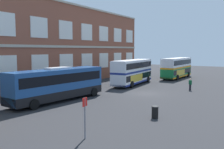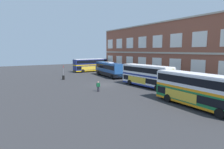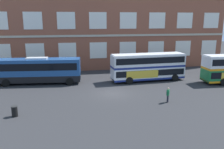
% 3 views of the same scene
% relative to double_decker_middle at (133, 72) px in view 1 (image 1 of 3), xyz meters
% --- Properties ---
extents(ground_plane, '(120.00, 120.00, 0.00)m').
position_rel_double_decker_middle_xyz_m(ground_plane, '(-6.35, -3.29, -2.15)').
color(ground_plane, '#2B2B2D').
extents(brick_terminal_building, '(48.80, 8.19, 13.28)m').
position_rel_double_decker_middle_xyz_m(brick_terminal_building, '(-6.36, 12.69, 4.34)').
color(brick_terminal_building, brown).
rests_on(brick_terminal_building, ground).
extents(double_decker_middle, '(11.13, 3.36, 4.07)m').
position_rel_double_decker_middle_xyz_m(double_decker_middle, '(0.00, 0.00, 0.00)').
color(double_decker_middle, silver).
rests_on(double_decker_middle, ground).
extents(double_decker_far, '(11.09, 3.18, 4.07)m').
position_rel_double_decker_middle_xyz_m(double_decker_far, '(12.90, -3.43, 0.00)').
color(double_decker_far, '#197038').
rests_on(double_decker_far, ground).
extents(touring_coach, '(12.19, 3.81, 3.80)m').
position_rel_double_decker_middle_xyz_m(touring_coach, '(-16.01, 1.20, -0.24)').
color(touring_coach, navy).
rests_on(touring_coach, ground).
extents(waiting_passenger, '(0.47, 0.57, 1.70)m').
position_rel_double_decker_middle_xyz_m(waiting_passenger, '(-0.92, -9.56, -1.22)').
color(waiting_passenger, black).
rests_on(waiting_passenger, ground).
extents(bus_stand_flag, '(0.44, 0.10, 2.70)m').
position_rel_double_decker_middle_xyz_m(bus_stand_flag, '(-23.70, -8.51, -0.51)').
color(bus_stand_flag, slate).
rests_on(bus_stand_flag, ground).
extents(station_litter_bin, '(0.60, 0.60, 1.03)m').
position_rel_double_decker_middle_xyz_m(station_litter_bin, '(-16.83, -10.59, -1.63)').
color(station_litter_bin, black).
rests_on(station_litter_bin, ground).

